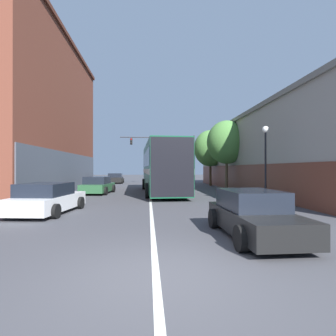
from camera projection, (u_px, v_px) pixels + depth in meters
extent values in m
plane|color=#424247|center=(156.00, 276.00, 4.71)|extent=(160.00, 160.00, 0.00)
cube|color=silver|center=(150.00, 193.00, 20.64)|extent=(0.14, 43.95, 0.01)
cube|color=brown|center=(17.00, 115.00, 20.98)|extent=(8.22, 18.03, 12.50)
cube|color=#4C515B|center=(69.00, 173.00, 21.27)|extent=(0.24, 17.67, 3.20)
cube|color=#542A1E|center=(17.00, 39.00, 20.99)|extent=(8.55, 18.21, 0.30)
cube|color=#9E998E|center=(277.00, 155.00, 23.18)|extent=(7.54, 26.87, 6.37)
cube|color=brown|center=(236.00, 178.00, 22.90)|extent=(0.24, 26.33, 2.23)
cube|color=slate|center=(277.00, 120.00, 23.19)|extent=(7.84, 27.14, 0.30)
cube|color=#145133|center=(162.00, 167.00, 20.90)|extent=(3.14, 12.01, 3.60)
cube|color=black|center=(162.00, 159.00, 20.90)|extent=(3.18, 11.78, 1.15)
cube|color=beige|center=(162.00, 171.00, 20.90)|extent=(3.17, 11.90, 0.36)
cube|color=black|center=(172.00, 167.00, 15.01)|extent=(2.53, 0.18, 3.46)
cylinder|color=black|center=(144.00, 184.00, 24.39)|extent=(0.35, 1.01, 1.00)
cylinder|color=black|center=(172.00, 184.00, 24.72)|extent=(0.35, 1.01, 1.00)
cylinder|color=black|center=(148.00, 191.00, 17.07)|extent=(0.35, 1.01, 1.00)
cylinder|color=black|center=(187.00, 190.00, 17.39)|extent=(0.35, 1.01, 1.00)
cube|color=black|center=(254.00, 221.00, 7.37)|extent=(1.65, 3.98, 0.59)
cube|color=black|center=(251.00, 199.00, 7.61)|extent=(1.50, 2.08, 0.54)
cylinder|color=black|center=(214.00, 218.00, 8.52)|extent=(0.23, 0.62, 0.62)
cylinder|color=black|center=(263.00, 217.00, 8.66)|extent=(0.23, 0.62, 0.62)
cylinder|color=black|center=(241.00, 238.00, 6.07)|extent=(0.23, 0.62, 0.62)
cylinder|color=black|center=(309.00, 237.00, 6.22)|extent=(0.23, 0.62, 0.62)
cube|color=silver|center=(48.00, 202.00, 11.38)|extent=(2.31, 4.26, 0.62)
cube|color=black|center=(45.00, 189.00, 11.17)|extent=(1.93, 2.31, 0.54)
cylinder|color=black|center=(42.00, 202.00, 12.68)|extent=(0.29, 0.60, 0.57)
cylinder|color=black|center=(80.00, 203.00, 12.59)|extent=(0.29, 0.60, 0.57)
cylinder|color=black|center=(8.00, 211.00, 10.16)|extent=(0.29, 0.60, 0.57)
cylinder|color=black|center=(55.00, 211.00, 10.07)|extent=(0.29, 0.60, 0.57)
cube|color=#285633|center=(98.00, 187.00, 20.25)|extent=(2.15, 4.01, 0.60)
cube|color=black|center=(97.00, 180.00, 20.06)|extent=(1.82, 2.16, 0.55)
cylinder|color=black|center=(91.00, 188.00, 21.46)|extent=(0.28, 0.64, 0.62)
cylinder|color=black|center=(113.00, 188.00, 21.41)|extent=(0.28, 0.64, 0.62)
cylinder|color=black|center=(81.00, 191.00, 19.08)|extent=(0.28, 0.64, 0.62)
cylinder|color=black|center=(106.00, 191.00, 19.03)|extent=(0.28, 0.64, 0.62)
cube|color=black|center=(115.00, 180.00, 34.83)|extent=(1.96, 3.92, 0.63)
cube|color=black|center=(115.00, 175.00, 34.64)|extent=(1.76, 2.06, 0.52)
cylinder|color=black|center=(109.00, 181.00, 35.92)|extent=(0.24, 0.61, 0.60)
cylinder|color=black|center=(123.00, 180.00, 36.12)|extent=(0.24, 0.61, 0.60)
cylinder|color=black|center=(107.00, 181.00, 33.54)|extent=(0.24, 0.61, 0.60)
cylinder|color=black|center=(122.00, 181.00, 33.74)|extent=(0.24, 0.61, 0.60)
cylinder|color=#333338|center=(194.00, 160.00, 33.02)|extent=(0.18, 0.18, 6.14)
cylinder|color=#333338|center=(157.00, 137.00, 32.67)|extent=(9.27, 0.12, 0.12)
cube|color=black|center=(172.00, 142.00, 32.81)|extent=(0.28, 0.24, 0.80)
sphere|color=black|center=(172.00, 140.00, 32.66)|extent=(0.18, 0.18, 0.18)
sphere|color=black|center=(172.00, 142.00, 32.66)|extent=(0.18, 0.18, 0.18)
sphere|color=green|center=(172.00, 144.00, 32.66)|extent=(0.18, 0.18, 0.18)
cube|color=black|center=(152.00, 142.00, 32.62)|extent=(0.28, 0.24, 0.80)
sphere|color=red|center=(152.00, 139.00, 32.47)|extent=(0.18, 0.18, 0.18)
sphere|color=black|center=(152.00, 141.00, 32.47)|extent=(0.18, 0.18, 0.18)
sphere|color=black|center=(152.00, 143.00, 32.47)|extent=(0.18, 0.18, 0.18)
cube|color=black|center=(131.00, 141.00, 32.43)|extent=(0.28, 0.24, 0.80)
sphere|color=red|center=(131.00, 139.00, 32.27)|extent=(0.18, 0.18, 0.18)
sphere|color=black|center=(131.00, 141.00, 32.27)|extent=(0.18, 0.18, 0.18)
sphere|color=black|center=(131.00, 143.00, 32.27)|extent=(0.18, 0.18, 0.18)
cone|color=black|center=(266.00, 203.00, 13.99)|extent=(0.26, 0.26, 0.20)
cylinder|color=black|center=(266.00, 168.00, 14.00)|extent=(0.10, 0.10, 3.91)
sphere|color=white|center=(265.00, 129.00, 14.01)|extent=(0.36, 0.36, 0.36)
cylinder|color=brown|center=(227.00, 175.00, 23.32)|extent=(0.25, 0.25, 2.80)
ellipsoid|color=#4C843D|center=(227.00, 142.00, 23.32)|extent=(3.51, 3.16, 3.86)
cylinder|color=#4C3823|center=(210.00, 174.00, 29.49)|extent=(0.26, 0.26, 2.65)
ellipsoid|color=#4C843D|center=(210.00, 148.00, 29.50)|extent=(3.72, 3.35, 4.09)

